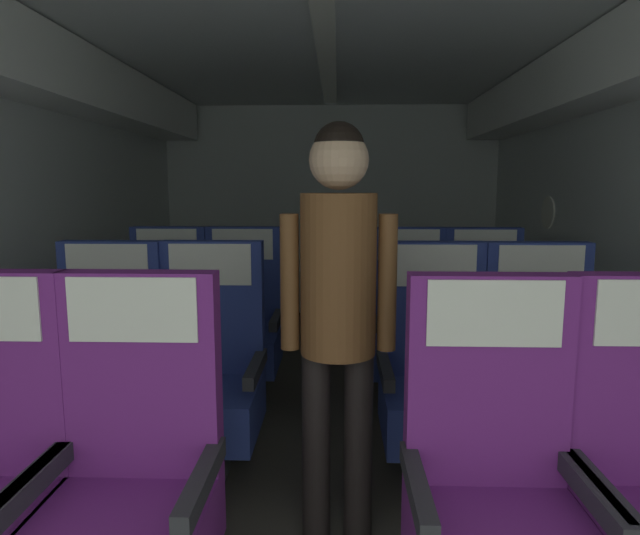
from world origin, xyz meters
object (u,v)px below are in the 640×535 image
seat_b_right_aisle (542,383)px  seat_c_right_window (409,329)px  seat_b_left_window (105,379)px  seat_b_right_window (434,381)px  seat_c_right_aisle (485,330)px  flight_attendant (338,292)px  seat_a_left_aisle (129,492)px  seat_b_left_aisle (209,379)px  seat_a_right_window (496,501)px  seat_c_left_window (166,327)px  seat_c_left_aisle (242,328)px

seat_b_right_aisle → seat_c_right_window: (-0.50, 0.96, 0.00)m
seat_b_left_window → seat_b_right_window: 1.57m
seat_b_right_window → seat_c_right_aisle: (0.49, 0.95, 0.00)m
seat_b_right_aisle → flight_attendant: size_ratio=0.70×
flight_attendant → seat_b_left_window: bearing=-37.1°
seat_a_left_aisle → seat_b_left_aisle: same height
seat_b_left_aisle → seat_c_right_aisle: (1.56, 0.94, 0.00)m
seat_c_right_window → seat_b_left_window: bearing=-148.0°
seat_a_right_window → seat_b_right_aisle: 1.10m
seat_c_left_window → seat_b_left_window: bearing=-89.1°
seat_b_right_aisle → seat_b_right_window: size_ratio=1.00×
seat_c_left_aisle → seat_b_right_window: bearing=-41.4°
seat_a_right_window → seat_c_left_aisle: 2.23m
seat_a_right_window → seat_c_right_aisle: bearing=76.0°
seat_b_right_window → seat_c_left_window: same height
seat_a_left_aisle → seat_b_right_window: 1.46m
seat_a_right_window → seat_c_right_aisle: size_ratio=1.00×
seat_a_left_aisle → seat_b_right_aisle: same height
seat_a_right_window → seat_c_right_window: 1.95m
seat_c_right_aisle → seat_c_right_window: size_ratio=1.00×
seat_b_left_window → seat_c_right_window: 1.85m
seat_c_left_window → seat_a_right_window: bearing=-50.7°
seat_a_left_aisle → seat_c_right_window: size_ratio=1.00×
seat_c_left_window → flight_attendant: flight_attendant is taller
seat_b_left_aisle → seat_c_left_aisle: size_ratio=1.00×
seat_b_left_window → seat_b_right_window: (1.57, 0.02, 0.00)m
seat_b_left_window → seat_b_right_aisle: bearing=0.4°
seat_a_right_window → seat_b_left_aisle: 1.47m
seat_a_left_aisle → seat_c_right_window: bearing=60.9°
seat_b_right_window → seat_c_right_aisle: size_ratio=1.00×
seat_b_right_window → flight_attendant: (-0.45, -0.50, 0.52)m
seat_a_right_window → seat_c_right_window: same height
seat_b_left_window → seat_c_left_window: (-0.02, 0.97, 0.00)m
seat_a_left_aisle → seat_c_left_aisle: size_ratio=1.00×
seat_c_right_window → seat_c_left_aisle: bearing=-179.8°
seat_a_right_window → seat_c_right_aisle: same height
seat_a_left_aisle → seat_b_right_window: size_ratio=1.00×
seat_b_left_window → flight_attendant: bearing=-23.2°
seat_c_left_window → flight_attendant: size_ratio=0.70×
seat_c_left_window → seat_c_right_aisle: (2.07, -0.00, 0.00)m
seat_b_right_window → seat_c_left_aisle: (-1.08, 0.95, 0.00)m
seat_c_left_window → flight_attendant: (1.13, -1.44, 0.52)m
seat_c_left_aisle → flight_attendant: 1.66m
seat_c_right_window → seat_a_left_aisle: bearing=-119.1°
seat_b_right_aisle → seat_c_left_aisle: 1.85m
seat_c_left_window → flight_attendant: 1.90m
seat_b_right_window → seat_b_right_aisle: bearing=-0.8°
seat_c_left_window → seat_c_right_window: (1.58, 0.01, 0.00)m
seat_b_left_window → seat_b_left_aisle: 0.49m
seat_b_left_window → seat_b_right_aisle: same height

